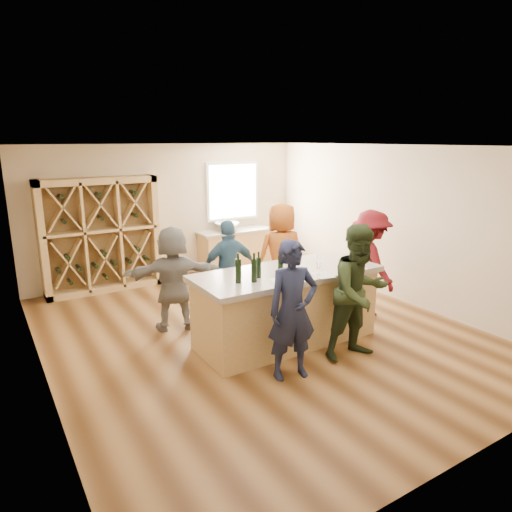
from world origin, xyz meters
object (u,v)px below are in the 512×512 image
person_server (370,263)px  person_near_right (359,292)px  wine_bottle_a (238,271)px  person_far_left (174,278)px  person_far_right (281,255)px  wine_rack (101,235)px  wine_bottle_b (254,271)px  tasting_counter_base (286,309)px  wine_bottle_e (281,266)px  wine_bottle_c (259,268)px  person_far_mid (229,269)px  person_near_left (293,310)px  sink (227,227)px

person_server → person_near_right: bearing=141.8°
wine_bottle_a → person_far_left: (-0.34, 1.43, -0.42)m
person_near_right → person_far_right: 2.21m
wine_bottle_a → wine_rack: bearing=101.8°
wine_bottle_b → person_server: bearing=8.4°
tasting_counter_base → person_far_left: person_far_left is taller
tasting_counter_base → wine_bottle_e: bearing=-142.7°
wine_rack → wine_bottle_b: 4.11m
wine_bottle_b → person_near_right: person_near_right is taller
wine_bottle_c → person_far_left: size_ratio=0.17×
wine_rack → person_near_right: wine_rack is taller
tasting_counter_base → person_far_right: (0.79, 1.29, 0.42)m
person_far_right → tasting_counter_base: bearing=65.7°
wine_bottle_e → person_far_right: bearing=54.9°
wine_bottle_b → person_server: (2.49, 0.37, -0.35)m
wine_bottle_b → person_far_mid: (0.43, 1.48, -0.42)m
person_near_left → person_far_left: bearing=119.0°
person_near_left → person_far_mid: person_near_left is taller
sink → wine_bottle_a: bearing=-116.2°
sink → wine_bottle_e: size_ratio=1.81×
wine_bottle_a → wine_bottle_c: 0.35m
wine_rack → tasting_counter_base: (1.68, -3.78, -0.60)m
wine_rack → wine_bottle_c: 4.02m
sink → person_server: (0.80, -3.54, -0.12)m
person_near_right → person_far_left: (-1.74, 2.21, -0.10)m
tasting_counter_base → person_far_left: (-1.21, 1.30, 0.32)m
person_server → person_far_left: size_ratio=1.08×
tasting_counter_base → person_near_right: bearing=-59.5°
sink → wine_bottle_e: wine_bottle_e is taller
person_server → person_far_left: 3.23m
wine_rack → wine_bottle_b: (1.01, -3.98, 0.14)m
wine_rack → person_far_right: 3.51m
sink → person_far_right: person_far_right is taller
wine_rack → wine_bottle_c: wine_rack is taller
wine_bottle_a → person_far_left: 1.53m
wine_bottle_c → person_near_right: size_ratio=0.15×
wine_rack → wine_bottle_e: bearing=-70.0°
sink → wine_bottle_c: (-1.54, -3.78, 0.21)m
sink → tasting_counter_base: (-1.02, -3.71, -0.51)m
wine_bottle_e → wine_bottle_c: bearing=159.2°
wine_bottle_b → person_far_right: person_far_right is taller
person_far_right → sink: bearing=-88.0°
person_far_left → sink: bearing=-115.4°
person_far_left → wine_bottle_e: bearing=140.4°
person_far_mid → person_far_right: size_ratio=0.89×
wine_bottle_c → person_far_right: person_far_right is taller
wine_bottle_b → wine_rack: bearing=104.2°
person_far_mid → wine_bottle_e: bearing=98.6°
wine_bottle_c → wine_bottle_e: wine_bottle_e is taller
wine_bottle_e → person_far_right: size_ratio=0.16×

